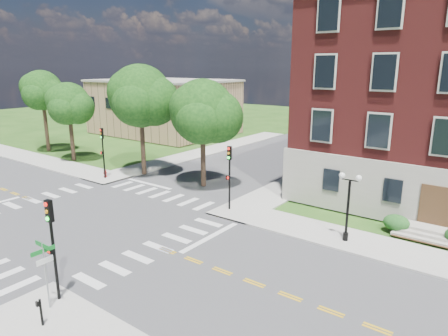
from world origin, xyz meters
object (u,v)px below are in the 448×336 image
Objects in this scene: traffic_signal_nw at (103,147)px; street_sign_pole at (45,263)px; fire_hydrant at (105,173)px; traffic_signal_ne at (229,169)px; twin_lamp_west at (348,203)px; push_button_post at (40,311)px; traffic_signal_se at (52,237)px.

street_sign_pole is (15.49, -14.70, -0.88)m from traffic_signal_nw.
street_sign_pole reaches higher than fire_hydrant.
traffic_signal_ne is 15.11m from fire_hydrant.
traffic_signal_ne is 8.97m from twin_lamp_west.
push_button_post is 1.60× the size of fire_hydrant.
traffic_signal_nw is at bearing -179.19° from traffic_signal_ne.
twin_lamp_west is at bearing -1.18° from traffic_signal_ne.
traffic_signal_se is 1.55× the size of street_sign_pole.
twin_lamp_west is at bearing 0.05° from traffic_signal_nw.
twin_lamp_west reaches higher than fire_hydrant.
fire_hydrant is at bearing 136.52° from push_button_post.
traffic_signal_nw is at bearing 136.47° from push_button_post.
traffic_signal_se is at bearing 129.26° from push_button_post.
traffic_signal_se is at bearing -87.33° from traffic_signal_ne.
traffic_signal_nw is at bearing -40.67° from fire_hydrant.
twin_lamp_west is 3.53× the size of push_button_post.
traffic_signal_nw is 21.38m from street_sign_pole.
push_button_post is (16.40, -15.58, -2.39)m from traffic_signal_nw.
traffic_signal_ne reaches higher than fire_hydrant.
traffic_signal_se is 1.00× the size of traffic_signal_nw.
push_button_post is (0.91, -0.88, -1.51)m from street_sign_pole.
traffic_signal_ne is (-0.67, 14.29, 0.00)m from traffic_signal_se.
push_button_post is at bearing -114.32° from twin_lamp_west.
twin_lamp_west reaches higher than street_sign_pole.
street_sign_pole is 2.58× the size of push_button_post.
traffic_signal_ne is 6.40× the size of fire_hydrant.
traffic_signal_se is at bearing -42.81° from fire_hydrant.
push_button_post reaches higher than fire_hydrant.
traffic_signal_ne is at bearing 96.84° from push_button_post.
traffic_signal_se reaches higher than street_sign_pole.
traffic_signal_nw is 2.76m from fire_hydrant.
fire_hydrant is (-15.53, 14.39, -2.72)m from traffic_signal_se.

